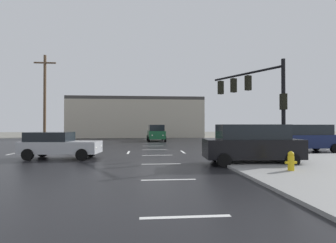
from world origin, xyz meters
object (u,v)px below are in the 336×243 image
suv_green (156,132)px  utility_pole_far (45,98)px  traffic_signal_mast (256,93)px  fire_hydrant (291,161)px  sedan_silver (58,145)px  suv_navy (305,138)px  suv_black (252,143)px

suv_green → utility_pole_far: (-11.77, -4.68, 3.77)m
traffic_signal_mast → fire_hydrant: bearing=143.9°
utility_pole_far → sedan_silver: bearing=-67.4°
suv_navy → sedan_silver: suv_navy is taller
suv_black → suv_navy: 8.63m
sedan_silver → utility_pole_far: 13.96m
traffic_signal_mast → sedan_silver: 12.51m
suv_navy → suv_green: bearing=-58.2°
suv_green → sedan_silver: (-6.64, -17.03, -0.24)m
suv_green → utility_pole_far: bearing=-70.0°
sedan_silver → utility_pole_far: (-5.13, 12.35, 4.01)m
sedan_silver → utility_pole_far: size_ratio=0.50×
suv_black → sedan_silver: (-10.57, 3.31, -0.24)m
fire_hydrant → suv_navy: suv_navy is taller
sedan_silver → utility_pole_far: bearing=118.2°
suv_black → suv_green: bearing=104.5°
fire_hydrant → suv_green: (-4.51, 23.01, 0.55)m
utility_pole_far → fire_hydrant: bearing=-48.4°
sedan_silver → utility_pole_far: utility_pole_far is taller
fire_hydrant → sedan_silver: sedan_silver is taller
traffic_signal_mast → sedan_silver: bearing=61.7°
suv_black → suv_green: size_ratio=1.01×
suv_black → sedan_silver: bearing=166.2°
fire_hydrant → suv_green: size_ratio=0.16×
suv_black → utility_pole_far: bearing=138.7°
fire_hydrant → traffic_signal_mast: bearing=80.6°
suv_black → sedan_silver: suv_black is taller
traffic_signal_mast → suv_black: bearing=126.2°
traffic_signal_mast → suv_navy: traffic_signal_mast is taller
fire_hydrant → suv_navy: 10.26m
suv_navy → sedan_silver: bearing=4.4°
suv_green → utility_pole_far: size_ratio=0.53×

